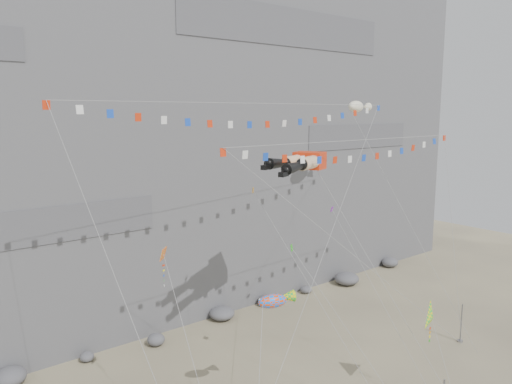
# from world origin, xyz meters

# --- Properties ---
(cliff) EXTENTS (80.00, 28.00, 50.00)m
(cliff) POSITION_xyz_m (0.00, 32.00, 25.00)
(cliff) COLOR slate
(cliff) RESTS_ON ground
(talus_boulders) EXTENTS (60.00, 3.00, 1.20)m
(talus_boulders) POSITION_xyz_m (0.00, 17.00, 0.60)
(talus_boulders) COLOR #59595E
(talus_boulders) RESTS_ON ground
(anchor_pole_right) EXTENTS (0.12, 0.12, 3.66)m
(anchor_pole_right) POSITION_xyz_m (14.33, -0.95, 1.83)
(anchor_pole_right) COLOR slate
(anchor_pole_right) RESTS_ON ground
(legs_kite) EXTENTS (8.86, 14.64, 21.73)m
(legs_kite) POSITION_xyz_m (-1.15, 4.68, 17.17)
(legs_kite) COLOR red
(legs_kite) RESTS_ON ground
(flag_banner_upper) EXTENTS (33.14, 14.38, 28.61)m
(flag_banner_upper) POSITION_xyz_m (-2.25, 8.26, 21.68)
(flag_banner_upper) COLOR red
(flag_banner_upper) RESTS_ON ground
(flag_banner_lower) EXTENTS (26.73, 5.00, 21.81)m
(flag_banner_lower) POSITION_xyz_m (3.77, 3.11, 18.78)
(flag_banner_lower) COLOR red
(flag_banner_lower) RESTS_ON ground
(harlequin_kite) EXTENTS (2.04, 10.14, 15.21)m
(harlequin_kite) POSITION_xyz_m (-13.01, 4.56, 12.07)
(harlequin_kite) COLOR red
(harlequin_kite) RESTS_ON ground
(fish_windsock) EXTENTS (7.75, 6.51, 11.94)m
(fish_windsock) POSITION_xyz_m (-7.39, 0.47, 8.84)
(fish_windsock) COLOR #EC430C
(fish_windsock) RESTS_ON ground
(delta_kite) EXTENTS (3.20, 4.77, 8.66)m
(delta_kite) POSITION_xyz_m (3.01, -4.67, 6.75)
(delta_kite) COLOR yellow
(delta_kite) RESTS_ON ground
(blimp_windsock) EXTENTS (4.13, 14.74, 25.39)m
(blimp_windsock) POSITION_xyz_m (11.91, 10.23, 21.49)
(blimp_windsock) COLOR white
(blimp_windsock) RESTS_ON ground
(small_kite_a) EXTENTS (2.38, 13.60, 19.80)m
(small_kite_a) POSITION_xyz_m (-3.08, 7.53, 14.44)
(small_kite_a) COLOR orange
(small_kite_a) RESTS_ON ground
(small_kite_b) EXTENTS (2.55, 13.23, 17.89)m
(small_kite_b) POSITION_xyz_m (4.62, 6.23, 12.26)
(small_kite_b) COLOR purple
(small_kite_b) RESTS_ON ground
(small_kite_c) EXTENTS (2.75, 11.00, 15.31)m
(small_kite_c) POSITION_xyz_m (-3.13, 3.03, 10.90)
(small_kite_c) COLOR green
(small_kite_c) RESTS_ON ground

